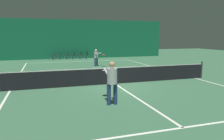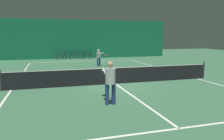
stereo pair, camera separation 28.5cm
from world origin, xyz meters
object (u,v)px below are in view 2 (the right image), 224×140
(courtside_chair_0, at_px, (57,55))
(courtside_chair_3, at_px, (77,55))
(player_far, at_px, (99,56))
(courtside_chair_5, at_px, (90,55))
(courtside_chair_1, at_px, (64,55))
(courtside_chair_4, at_px, (84,55))
(player_near, at_px, (110,80))
(courtside_chair_2, at_px, (70,55))
(tennis_ball, at_px, (53,90))
(tennis_net, at_px, (115,75))

(courtside_chair_0, xyz_separation_m, courtside_chair_3, (2.38, 0.00, 0.00))
(player_far, bearing_deg, courtside_chair_5, 146.04)
(courtside_chair_1, xyz_separation_m, courtside_chair_4, (2.38, 0.00, 0.00))
(player_near, height_order, player_far, player_near)
(courtside_chair_2, distance_m, courtside_chair_3, 0.79)
(courtside_chair_0, height_order, courtside_chair_1, same)
(courtside_chair_5, xyz_separation_m, tennis_ball, (-4.73, -15.57, -0.45))
(tennis_net, xyz_separation_m, player_far, (0.77, 7.64, 0.39))
(player_near, height_order, courtside_chair_3, player_near)
(courtside_chair_0, relative_size, courtside_chair_4, 1.00)
(tennis_net, relative_size, tennis_ball, 181.82)
(courtside_chair_0, height_order, courtside_chair_4, same)
(player_near, height_order, courtside_chair_5, player_near)
(player_far, distance_m, courtside_chair_1, 7.69)
(player_near, height_order, courtside_chair_1, player_near)
(courtside_chair_2, relative_size, tennis_ball, 12.73)
(player_far, relative_size, courtside_chair_3, 1.84)
(courtside_chair_3, xyz_separation_m, tennis_ball, (-3.15, -15.57, -0.45))
(tennis_ball, bearing_deg, courtside_chair_5, 73.09)
(courtside_chair_3, distance_m, courtside_chair_5, 1.59)
(courtside_chair_0, relative_size, courtside_chair_5, 1.00)
(player_far, height_order, courtside_chair_0, player_far)
(courtside_chair_2, relative_size, courtside_chair_4, 1.00)
(courtside_chair_1, distance_m, tennis_ball, 15.66)
(courtside_chair_0, bearing_deg, tennis_net, 10.31)
(player_near, bearing_deg, courtside_chair_3, -2.31)
(tennis_net, distance_m, courtside_chair_4, 14.85)
(player_near, bearing_deg, player_far, -9.75)
(tennis_net, height_order, courtside_chair_1, tennis_net)
(courtside_chair_5, bearing_deg, courtside_chair_1, -90.00)
(tennis_net, bearing_deg, courtside_chair_3, 91.24)
(courtside_chair_1, xyz_separation_m, tennis_ball, (-1.56, -15.57, -0.45))
(courtside_chair_4, xyz_separation_m, tennis_ball, (-3.94, -15.57, -0.45))
(tennis_net, height_order, courtside_chair_3, tennis_net)
(courtside_chair_2, bearing_deg, player_far, 14.68)
(courtside_chair_5, bearing_deg, player_near, -7.98)
(courtside_chair_0, xyz_separation_m, courtside_chair_2, (1.59, 0.00, 0.00))
(courtside_chair_0, bearing_deg, player_far, 25.75)
(courtside_chair_1, bearing_deg, tennis_net, 7.32)
(tennis_net, xyz_separation_m, player_near, (-1.32, -3.59, 0.49))
(player_near, distance_m, courtside_chair_5, 18.62)
(courtside_chair_1, xyz_separation_m, courtside_chair_5, (3.17, 0.00, 0.00))
(player_far, bearing_deg, courtside_chair_4, 152.35)
(player_near, relative_size, courtside_chair_3, 2.05)
(player_far, xyz_separation_m, courtside_chair_0, (-3.47, 7.20, -0.42))
(courtside_chair_4, bearing_deg, courtside_chair_1, -90.00)
(tennis_net, bearing_deg, player_far, 84.23)
(player_far, relative_size, tennis_ball, 23.40)
(player_far, bearing_deg, courtside_chair_2, 164.64)
(player_far, distance_m, courtside_chair_0, 8.01)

